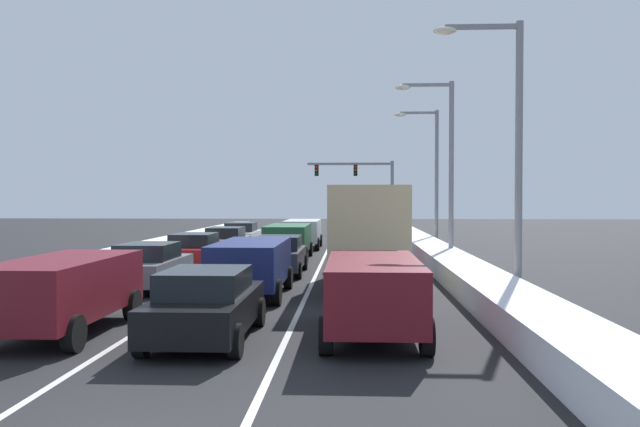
# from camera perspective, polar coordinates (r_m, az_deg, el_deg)

# --- Properties ---
(ground_plane) EXTENTS (130.23, 130.23, 0.00)m
(ground_plane) POSITION_cam_1_polar(r_m,az_deg,el_deg) (27.58, -3.67, -4.86)
(ground_plane) COLOR black
(lane_stripe_between_right_lane_and_center_lane) EXTENTS (0.14, 55.10, 0.01)m
(lane_stripe_between_right_lane_and_center_lane) POSITION_cam_1_polar(r_m,az_deg,el_deg) (32.42, 0.33, -3.91)
(lane_stripe_between_right_lane_and_center_lane) COLOR silver
(lane_stripe_between_right_lane_and_center_lane) RESTS_ON ground
(lane_stripe_between_center_lane_and_left_lane) EXTENTS (0.14, 55.10, 0.01)m
(lane_stripe_between_center_lane_and_left_lane) POSITION_cam_1_polar(r_m,az_deg,el_deg) (32.75, -5.64, -3.87)
(lane_stripe_between_center_lane_and_left_lane) COLOR silver
(lane_stripe_between_center_lane_and_left_lane) RESTS_ON ground
(snow_bank_right_shoulder) EXTENTS (1.67, 55.10, 0.73)m
(snow_bank_right_shoulder) POSITION_cam_1_polar(r_m,az_deg,el_deg) (32.60, 9.69, -3.26)
(snow_bank_right_shoulder) COLOR white
(snow_bank_right_shoulder) RESTS_ON ground
(snow_bank_left_shoulder) EXTENTS (1.38, 55.10, 0.79)m
(snow_bank_left_shoulder) POSITION_cam_1_polar(r_m,az_deg,el_deg) (33.90, -14.55, -3.06)
(snow_bank_left_shoulder) COLOR white
(snow_bank_left_shoulder) RESTS_ON ground
(suv_maroon_right_lane_nearest) EXTENTS (2.16, 4.90, 1.67)m
(suv_maroon_right_lane_nearest) POSITION_cam_1_polar(r_m,az_deg,el_deg) (14.22, 4.66, -6.64)
(suv_maroon_right_lane_nearest) COLOR maroon
(suv_maroon_right_lane_nearest) RESTS_ON ground
(box_truck_right_lane_second) EXTENTS (2.53, 7.20, 3.36)m
(box_truck_right_lane_second) POSITION_cam_1_polar(r_m,az_deg,el_deg) (21.61, 4.08, -1.53)
(box_truck_right_lane_second) COLOR slate
(box_truck_right_lane_second) RESTS_ON ground
(suv_red_right_lane_third) EXTENTS (2.16, 4.90, 1.67)m
(suv_red_right_lane_third) POSITION_cam_1_polar(r_m,az_deg,el_deg) (29.70, 3.50, -2.44)
(suv_red_right_lane_third) COLOR maroon
(suv_red_right_lane_third) RESTS_ON ground
(sedan_tan_right_lane_fourth) EXTENTS (2.00, 4.50, 1.51)m
(sedan_tan_right_lane_fourth) POSITION_cam_1_polar(r_m,az_deg,el_deg) (36.83, 2.95, -2.09)
(sedan_tan_right_lane_fourth) COLOR #937F60
(sedan_tan_right_lane_fourth) RESTS_ON ground
(sedan_white_right_lane_fifth) EXTENTS (2.00, 4.50, 1.51)m
(sedan_white_right_lane_fifth) POSITION_cam_1_polar(r_m,az_deg,el_deg) (42.90, 3.17, -1.60)
(sedan_white_right_lane_fifth) COLOR silver
(sedan_white_right_lane_fifth) RESTS_ON ground
(sedan_black_center_lane_nearest) EXTENTS (2.00, 4.50, 1.51)m
(sedan_black_center_lane_nearest) POSITION_cam_1_polar(r_m,az_deg,el_deg) (14.05, -9.87, -7.80)
(sedan_black_center_lane_nearest) COLOR black
(sedan_black_center_lane_nearest) RESTS_ON ground
(suv_navy_center_lane_second) EXTENTS (2.16, 4.90, 1.67)m
(suv_navy_center_lane_second) POSITION_cam_1_polar(r_m,az_deg,el_deg) (20.02, -6.00, -4.31)
(suv_navy_center_lane_second) COLOR navy
(suv_navy_center_lane_second) RESTS_ON ground
(sedan_charcoal_center_lane_third) EXTENTS (2.00, 4.50, 1.51)m
(sedan_charcoal_center_lane_third) POSITION_cam_1_polar(r_m,az_deg,el_deg) (25.74, -3.58, -3.60)
(sedan_charcoal_center_lane_third) COLOR #38383D
(sedan_charcoal_center_lane_third) RESTS_ON ground
(suv_green_center_lane_fourth) EXTENTS (2.16, 4.90, 1.67)m
(suv_green_center_lane_fourth) POSITION_cam_1_polar(r_m,az_deg,el_deg) (31.93, -2.79, -2.17)
(suv_green_center_lane_fourth) COLOR #1E5633
(suv_green_center_lane_fourth) RESTS_ON ground
(suv_silver_center_lane_fifth) EXTENTS (2.16, 4.90, 1.67)m
(suv_silver_center_lane_fifth) POSITION_cam_1_polar(r_m,az_deg,el_deg) (38.66, -1.53, -1.55)
(suv_silver_center_lane_fifth) COLOR #B7BABF
(suv_silver_center_lane_fifth) RESTS_ON ground
(suv_maroon_left_lane_nearest) EXTENTS (2.16, 4.90, 1.67)m
(suv_maroon_left_lane_nearest) POSITION_cam_1_polar(r_m,az_deg,el_deg) (15.50, -21.45, -6.07)
(suv_maroon_left_lane_nearest) COLOR maroon
(suv_maroon_left_lane_nearest) RESTS_ON ground
(sedan_gray_left_lane_second) EXTENTS (2.00, 4.50, 1.51)m
(sedan_gray_left_lane_second) POSITION_cam_1_polar(r_m,az_deg,el_deg) (22.26, -14.66, -4.42)
(sedan_gray_left_lane_second) COLOR slate
(sedan_gray_left_lane_second) RESTS_ON ground
(sedan_red_left_lane_third) EXTENTS (2.00, 4.50, 1.51)m
(sedan_red_left_lane_third) POSITION_cam_1_polar(r_m,az_deg,el_deg) (27.89, -10.85, -3.23)
(sedan_red_left_lane_third) COLOR maroon
(sedan_red_left_lane_third) RESTS_ON ground
(sedan_tan_left_lane_fourth) EXTENTS (2.00, 4.50, 1.51)m
(sedan_tan_left_lane_fourth) POSITION_cam_1_polar(r_m,az_deg,el_deg) (33.44, -8.16, -2.46)
(sedan_tan_left_lane_fourth) COLOR #937F60
(sedan_tan_left_lane_fourth) RESTS_ON ground
(sedan_white_left_lane_fifth) EXTENTS (2.00, 4.50, 1.51)m
(sedan_white_left_lane_fifth) POSITION_cam_1_polar(r_m,az_deg,el_deg) (39.52, -6.84, -1.86)
(sedan_white_left_lane_fifth) COLOR silver
(sedan_white_left_lane_fifth) RESTS_ON ground
(traffic_light_gantry) EXTENTS (7.54, 0.47, 6.20)m
(traffic_light_gantry) POSITION_cam_1_polar(r_m,az_deg,el_deg) (57.32, 3.98, 2.89)
(traffic_light_gantry) COLOR slate
(traffic_light_gantry) RESTS_ON ground
(street_lamp_right_near) EXTENTS (2.66, 0.36, 8.22)m
(street_lamp_right_near) POSITION_cam_1_polar(r_m,az_deg,el_deg) (20.35, 15.94, 6.74)
(street_lamp_right_near) COLOR gray
(street_lamp_right_near) RESTS_ON ground
(street_lamp_right_mid) EXTENTS (2.66, 0.36, 8.22)m
(street_lamp_right_mid) POSITION_cam_1_polar(r_m,az_deg,el_deg) (30.09, 10.69, 5.02)
(street_lamp_right_mid) COLOR gray
(street_lamp_right_mid) RESTS_ON ground
(street_lamp_right_far) EXTENTS (2.66, 0.36, 8.26)m
(street_lamp_right_far) POSITION_cam_1_polar(r_m,az_deg,el_deg) (40.10, 9.61, 4.14)
(street_lamp_right_far) COLOR gray
(street_lamp_right_far) RESTS_ON ground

